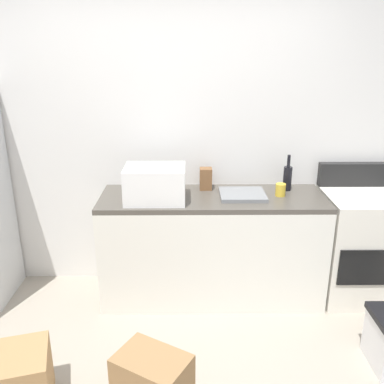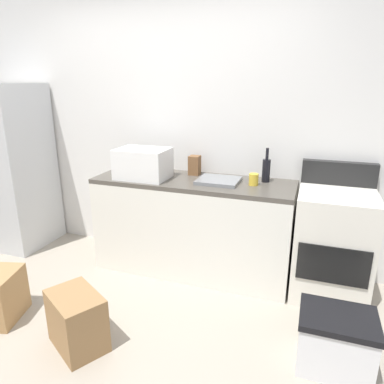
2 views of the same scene
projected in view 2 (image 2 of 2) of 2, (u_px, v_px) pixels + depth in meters
ground_plane at (96, 344)px, 2.45m from camera, size 6.00×6.00×0.00m
wall_back at (176, 129)px, 3.46m from camera, size 5.00×0.10×2.60m
kitchen_counter at (193, 226)px, 3.30m from camera, size 1.80×0.60×0.90m
refrigerator at (11, 167)px, 3.78m from camera, size 0.68×0.66×1.73m
stove_oven at (332, 243)px, 2.92m from camera, size 0.60×0.61×1.10m
microwave at (143, 163)px, 3.19m from camera, size 0.46×0.34×0.27m
sink_basin at (219, 181)px, 3.08m from camera, size 0.36×0.32×0.03m
wine_bottle at (266, 170)px, 3.07m from camera, size 0.07×0.07×0.30m
coffee_mug at (254, 179)px, 2.99m from camera, size 0.08×0.08×0.10m
knife_block at (195, 165)px, 3.32m from camera, size 0.10×0.10×0.18m
cardboard_box_medium at (77, 321)px, 2.38m from camera, size 0.49×0.45×0.39m
storage_bin at (335, 341)px, 2.20m from camera, size 0.46×0.36×0.38m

